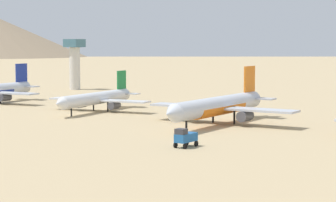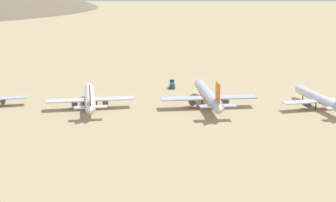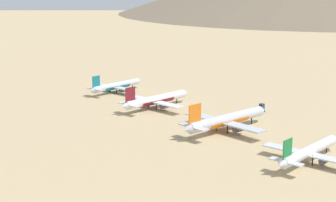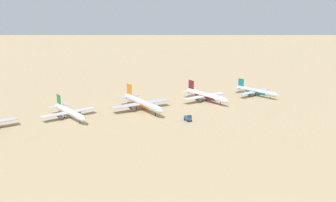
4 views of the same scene
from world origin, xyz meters
name	(u,v)px [view 2 (image 2 of 4)]	position (x,y,z in m)	size (l,w,h in m)	color
ground_plane	(313,106)	(0.00, 0.00, 0.00)	(1800.00, 1800.00, 0.00)	tan
parked_jet_3	(319,99)	(-4.26, -0.63, 4.00)	(41.23, 33.53, 11.89)	silver
parked_jet_4	(208,96)	(5.39, 44.57, 4.78)	(49.76, 40.37, 14.36)	silver
parked_jet_5	(90,98)	(11.20, 93.96, 4.27)	(44.39, 35.98, 12.82)	white
service_truck	(172,84)	(41.47, 54.13, 2.08)	(5.42, 3.19, 3.90)	#1E5999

